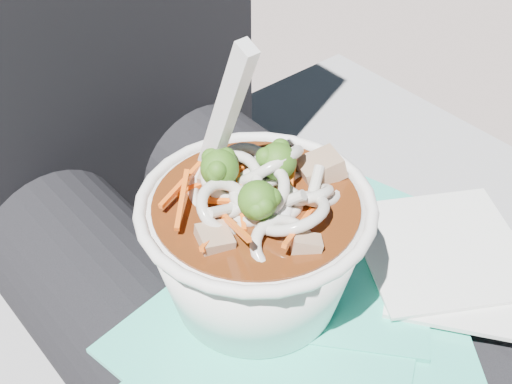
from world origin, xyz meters
TOP-DOWN VIEW (x-y plane):
  - lap at (0.00, 0.00)m, footprint 0.34×0.48m
  - person_body at (-0.00, 0.09)m, footprint 0.34×0.94m
  - plastic_bag at (-0.02, -0.08)m, footprint 0.39×0.33m
  - napkins at (0.11, -0.10)m, footprint 0.18×0.20m
  - udon_bowl at (-0.03, -0.03)m, footprint 0.18×0.18m

SIDE VIEW (x-z plane):
  - lap at x=0.00m, z-range 0.42..0.57m
  - person_body at x=0.00m, z-range 0.04..1.02m
  - plastic_bag at x=-0.02m, z-range 0.57..0.59m
  - napkins at x=0.11m, z-range 0.59..0.60m
  - udon_bowl at x=-0.03m, z-range 0.54..0.75m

